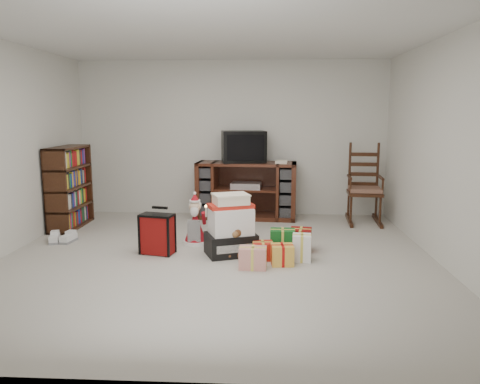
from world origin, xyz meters
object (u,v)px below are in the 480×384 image
at_px(red_suitcase, 157,234).
at_px(mrs_claus_figurine, 195,224).
at_px(crt_television, 244,147).
at_px(gift_cluster, 281,248).
at_px(sneaker_pair, 62,239).
at_px(bookshelf, 70,189).
at_px(gift_pile, 231,229).
at_px(santa_figurine, 243,227).
at_px(tv_stand, 247,190).
at_px(teddy_bear, 236,242).
at_px(rocking_chair, 363,194).

relative_size(red_suitcase, mrs_claus_figurine, 0.86).
bearing_deg(crt_television, gift_cluster, -85.62).
bearing_deg(sneaker_pair, bookshelf, 97.23).
xyz_separation_m(gift_pile, mrs_claus_figurine, (-0.49, 0.45, -0.06)).
bearing_deg(bookshelf, crt_television, 16.70).
relative_size(santa_figurine, gift_cluster, 0.56).
bearing_deg(tv_stand, mrs_claus_figurine, -106.69).
bearing_deg(mrs_claus_figurine, santa_figurine, -2.16).
bearing_deg(santa_figurine, bookshelf, 162.37).
distance_m(red_suitcase, mrs_claus_figurine, 0.61).
distance_m(gift_pile, teddy_bear, 0.16).
height_order(red_suitcase, gift_cluster, red_suitcase).
height_order(teddy_bear, santa_figurine, santa_figurine).
distance_m(bookshelf, crt_television, 2.68).
xyz_separation_m(rocking_chair, gift_pile, (-1.92, -1.84, -0.12)).
distance_m(santa_figurine, mrs_claus_figurine, 0.62).
height_order(rocking_chair, crt_television, crt_television).
bearing_deg(red_suitcase, santa_figurine, 37.62).
relative_size(santa_figurine, mrs_claus_figurine, 0.89).
bearing_deg(tv_stand, sneaker_pair, -141.58).
height_order(rocking_chair, santa_figurine, rocking_chair).
bearing_deg(rocking_chair, santa_figurine, -137.30).
bearing_deg(rocking_chair, sneaker_pair, -156.59).
height_order(tv_stand, teddy_bear, tv_stand).
xyz_separation_m(santa_figurine, crt_television, (-0.07, 1.57, 0.92)).
bearing_deg(gift_pile, rocking_chair, 23.21).
bearing_deg(teddy_bear, tv_stand, 88.85).
bearing_deg(red_suitcase, teddy_bear, 10.71).
distance_m(rocking_chair, teddy_bear, 2.67).
height_order(sneaker_pair, crt_television, crt_television).
distance_m(rocking_chair, santa_figurine, 2.29).
bearing_deg(crt_television, teddy_bear, -99.30).
bearing_deg(santa_figurine, teddy_bear, -97.03).
bearing_deg(tv_stand, gift_cluster, -72.99).
xyz_separation_m(gift_pile, crt_television, (0.06, 2.00, 0.83)).
bearing_deg(crt_television, mrs_claus_figurine, -118.93).
xyz_separation_m(tv_stand, teddy_bear, (-0.04, -2.07, -0.27)).
xyz_separation_m(mrs_claus_figurine, sneaker_pair, (-1.75, -0.04, -0.20)).
bearing_deg(red_suitcase, bookshelf, 154.09).
xyz_separation_m(teddy_bear, sneaker_pair, (-2.30, 0.48, -0.13)).
xyz_separation_m(bookshelf, crt_television, (2.51, 0.75, 0.57)).
xyz_separation_m(rocking_chair, santa_figurine, (-1.79, -1.41, -0.21)).
distance_m(sneaker_pair, crt_television, 3.00).
relative_size(rocking_chair, red_suitcase, 2.22).
height_order(tv_stand, crt_television, crt_television).
bearing_deg(gift_cluster, rocking_chair, 56.34).
distance_m(tv_stand, gift_pile, 2.01).
xyz_separation_m(teddy_bear, mrs_claus_figurine, (-0.55, 0.52, 0.08)).
bearing_deg(red_suitcase, mrs_claus_figurine, 64.52).
xyz_separation_m(gift_pile, sneaker_pair, (-2.24, 0.41, -0.26)).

